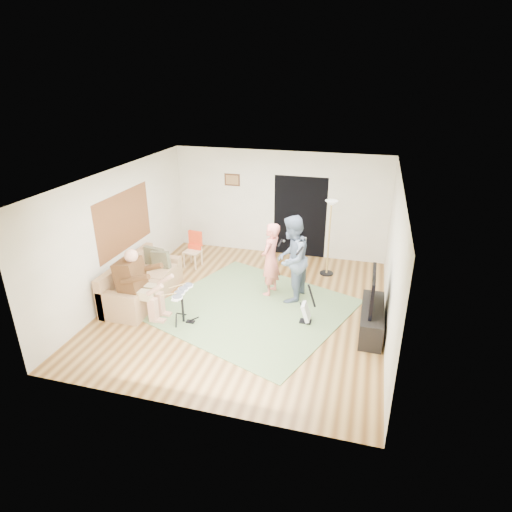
{
  "coord_description": "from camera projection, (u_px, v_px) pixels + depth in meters",
  "views": [
    {
      "loc": [
        2.24,
        -7.35,
        4.45
      ],
      "look_at": [
        0.13,
        0.3,
        1.03
      ],
      "focal_mm": 30.0,
      "sensor_mm": 36.0,
      "label": 1
    }
  ],
  "objects": [
    {
      "name": "sofa",
      "position": [
        139.0,
        286.0,
        9.06
      ],
      "size": [
        0.86,
        2.09,
        0.85
      ],
      "color": "#A47B52",
      "rests_on": "floor"
    },
    {
      "name": "floor",
      "position": [
        246.0,
        307.0,
        8.82
      ],
      "size": [
        6.0,
        6.0,
        0.0
      ],
      "primitive_type": "plane",
      "color": "brown",
      "rests_on": "ground"
    },
    {
      "name": "window_blinds",
      "position": [
        124.0,
        221.0,
        9.05
      ],
      "size": [
        0.0,
        2.05,
        2.05
      ],
      "primitive_type": "plane",
      "rotation": [
        1.57,
        0.0,
        1.57
      ],
      "color": "brown",
      "rests_on": "walls"
    },
    {
      "name": "drummer",
      "position": [
        141.0,
        291.0,
        8.28
      ],
      "size": [
        0.92,
        0.51,
        1.41
      ],
      "color": "#492C14",
      "rests_on": "sofa"
    },
    {
      "name": "microphone",
      "position": [
        280.0,
        243.0,
        8.84
      ],
      "size": [
        0.06,
        0.06,
        0.24
      ],
      "primitive_type": null,
      "color": "black",
      "rests_on": "singer"
    },
    {
      "name": "guitar_spare",
      "position": [
        306.0,
        312.0,
        8.17
      ],
      "size": [
        0.3,
        0.27,
        0.83
      ],
      "color": "black",
      "rests_on": "floor"
    },
    {
      "name": "ceiling",
      "position": [
        245.0,
        177.0,
        7.75
      ],
      "size": [
        6.0,
        6.0,
        0.0
      ],
      "primitive_type": "plane",
      "rotation": [
        3.14,
        0.0,
        0.0
      ],
      "color": "white",
      "rests_on": "walls"
    },
    {
      "name": "guitarist",
      "position": [
        291.0,
        259.0,
        8.77
      ],
      "size": [
        0.81,
        0.98,
        1.84
      ],
      "primitive_type": "imported",
      "rotation": [
        0.0,
        0.0,
        -1.71
      ],
      "color": "slate",
      "rests_on": "floor"
    },
    {
      "name": "torchiere_lamp",
      "position": [
        330.0,
        225.0,
        9.77
      ],
      "size": [
        0.32,
        0.32,
        1.81
      ],
      "color": "black",
      "rests_on": "floor"
    },
    {
      "name": "doorway",
      "position": [
        300.0,
        217.0,
        10.92
      ],
      "size": [
        2.1,
        0.0,
        2.1
      ],
      "primitive_type": "plane",
      "rotation": [
        1.57,
        0.0,
        0.0
      ],
      "color": "black",
      "rests_on": "walls"
    },
    {
      "name": "guitar_held",
      "position": [
        302.0,
        245.0,
        8.59
      ],
      "size": [
        0.18,
        0.61,
        0.26
      ],
      "primitive_type": null,
      "rotation": [
        0.0,
        0.0,
        -0.1
      ],
      "color": "silver",
      "rests_on": "guitarist"
    },
    {
      "name": "drum_kit",
      "position": [
        183.0,
        308.0,
        8.16
      ],
      "size": [
        0.38,
        0.69,
        0.71
      ],
      "color": "black",
      "rests_on": "floor"
    },
    {
      "name": "picture_frame",
      "position": [
        232.0,
        180.0,
        11.02
      ],
      "size": [
        0.42,
        0.03,
        0.32
      ],
      "primitive_type": "cube",
      "color": "#3F2314",
      "rests_on": "walls"
    },
    {
      "name": "television",
      "position": [
        372.0,
        290.0,
        7.66
      ],
      "size": [
        0.06,
        0.99,
        0.68
      ],
      "primitive_type": "cube",
      "color": "black",
      "rests_on": "tv_cabinet"
    },
    {
      "name": "tv_cabinet",
      "position": [
        372.0,
        320.0,
        7.89
      ],
      "size": [
        0.4,
        1.4,
        0.5
      ],
      "primitive_type": "cube",
      "color": "black",
      "rests_on": "floor"
    },
    {
      "name": "area_rug",
      "position": [
        252.0,
        308.0,
        8.74
      ],
      "size": [
        4.41,
        4.3,
        0.02
      ],
      "primitive_type": "cube",
      "rotation": [
        0.0,
        0.0,
        -0.36
      ],
      "color": "#5D7849",
      "rests_on": "floor"
    },
    {
      "name": "walls",
      "position": [
        245.0,
        246.0,
        8.28
      ],
      "size": [
        5.5,
        6.0,
        2.7
      ],
      "primitive_type": null,
      "color": "beige",
      "rests_on": "floor"
    },
    {
      "name": "dining_chair",
      "position": [
        193.0,
        254.0,
        10.57
      ],
      "size": [
        0.42,
        0.43,
        0.87
      ],
      "rotation": [
        0.0,
        0.0,
        -0.13
      ],
      "color": "#D6B68B",
      "rests_on": "floor"
    },
    {
      "name": "singer",
      "position": [
        271.0,
        259.0,
        9.04
      ],
      "size": [
        0.49,
        0.65,
        1.61
      ],
      "primitive_type": "imported",
      "rotation": [
        0.0,
        0.0,
        -1.77
      ],
      "color": "#E67264",
      "rests_on": "floor"
    }
  ]
}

